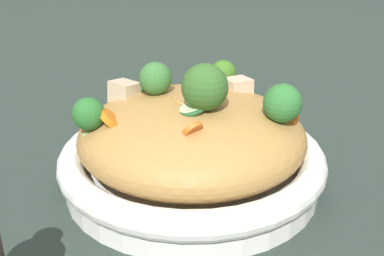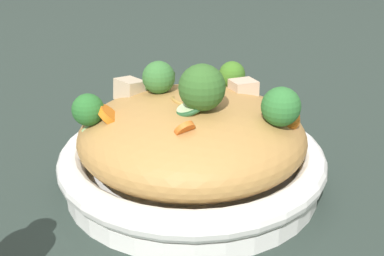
# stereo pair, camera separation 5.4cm
# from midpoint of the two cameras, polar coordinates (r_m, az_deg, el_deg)

# --- Properties ---
(ground_plane) EXTENTS (3.00, 3.00, 0.00)m
(ground_plane) POSITION_cam_midpoint_polar(r_m,az_deg,el_deg) (0.58, 2.72, -6.56)
(ground_plane) COLOR #28352E
(serving_bowl) EXTENTS (0.30, 0.30, 0.05)m
(serving_bowl) POSITION_cam_midpoint_polar(r_m,az_deg,el_deg) (0.56, 2.77, -4.28)
(serving_bowl) COLOR white
(serving_bowl) RESTS_ON ground_plane
(noodle_heap) EXTENTS (0.26, 0.26, 0.09)m
(noodle_heap) POSITION_cam_midpoint_polar(r_m,az_deg,el_deg) (0.55, 2.84, -0.86)
(noodle_heap) COLOR #AC7D41
(noodle_heap) RESTS_ON serving_bowl
(broccoli_florets) EXTENTS (0.22, 0.24, 0.08)m
(broccoli_florets) POSITION_cam_midpoint_polar(r_m,az_deg,el_deg) (0.53, 3.91, 4.21)
(broccoli_florets) COLOR #9AB977
(broccoli_florets) RESTS_ON serving_bowl
(carrot_coins) EXTENTS (0.11, 0.21, 0.03)m
(carrot_coins) POSITION_cam_midpoint_polar(r_m,az_deg,el_deg) (0.51, 3.35, 0.93)
(carrot_coins) COLOR orange
(carrot_coins) RESTS_ON serving_bowl
(zucchini_slices) EXTENTS (0.13, 0.14, 0.04)m
(zucchini_slices) POSITION_cam_midpoint_polar(r_m,az_deg,el_deg) (0.58, -1.26, 4.50)
(zucchini_slices) COLOR beige
(zucchini_slices) RESTS_ON serving_bowl
(chicken_chunks) EXTENTS (0.09, 0.17, 0.03)m
(chicken_chunks) POSITION_cam_midpoint_polar(r_m,az_deg,el_deg) (0.58, 1.17, 4.50)
(chicken_chunks) COLOR #C5B08E
(chicken_chunks) RESTS_ON serving_bowl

